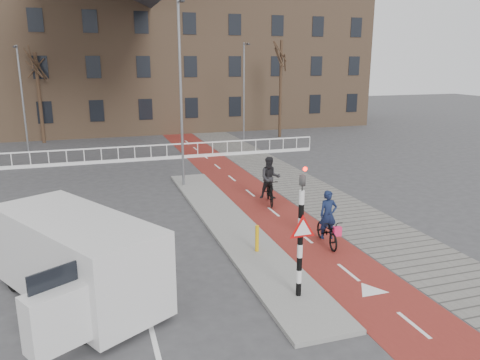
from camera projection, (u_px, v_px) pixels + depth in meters
name	position (u px, v px, depth m)	size (l,w,h in m)	color
ground	(289.00, 266.00, 14.42)	(120.00, 120.00, 0.00)	#38383A
bike_lane	(238.00, 183.00, 24.08)	(2.50, 60.00, 0.01)	maroon
sidewalk	(288.00, 179.00, 24.91)	(3.00, 60.00, 0.01)	slate
curb_island	(230.00, 224.00, 17.88)	(1.80, 16.00, 0.12)	gray
traffic_signal	(301.00, 229.00, 11.88)	(0.80, 0.80, 3.68)	black
bollard	(257.00, 238.00, 15.11)	(0.12, 0.12, 0.88)	#EBAE0D
cyclist_near	(328.00, 227.00, 15.89)	(0.86, 1.89, 1.91)	black
cyclist_far	(270.00, 185.00, 20.37)	(1.05, 2.05, 2.10)	black
van	(77.00, 257.00, 12.08)	(4.53, 5.68, 2.29)	silver
railing	(102.00, 159.00, 28.53)	(28.00, 0.10, 0.99)	silver
townhouse_row	(113.00, 40.00, 41.08)	(46.00, 10.00, 15.90)	#7F6047
tree_mid	(40.00, 99.00, 34.84)	(0.26, 0.26, 6.68)	#2F2015
tree_right	(281.00, 90.00, 37.51)	(0.24, 0.24, 7.65)	#2F2015
streetlight_near	(181.00, 98.00, 22.18)	(0.12, 0.12, 8.78)	slate
streetlight_left	(23.00, 101.00, 30.59)	(0.12, 0.12, 7.07)	slate
streetlight_right	(244.00, 93.00, 35.25)	(0.12, 0.12, 7.38)	slate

